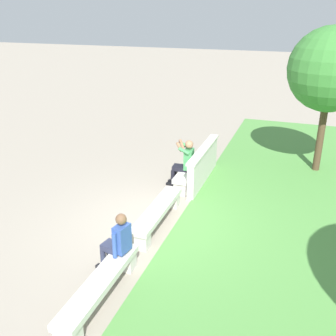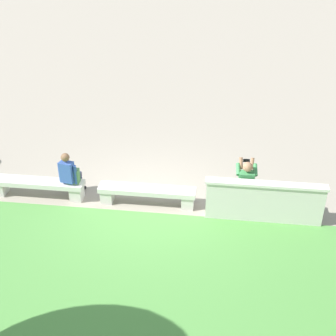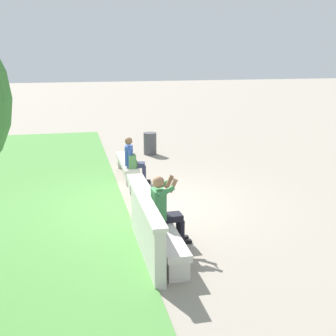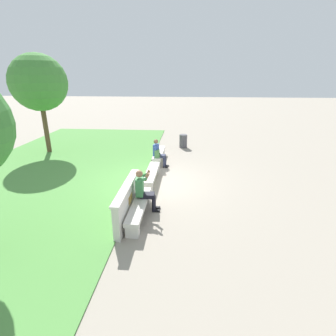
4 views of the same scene
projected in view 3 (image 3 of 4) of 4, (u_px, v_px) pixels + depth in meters
The scene contains 9 objects.
ground_plane at pixel (142, 205), 10.91m from camera, with size 80.00×80.00×0.00m, color gray.
bench_main at pixel (165, 237), 8.30m from camera, with size 2.29×0.40×0.45m.
bench_near at pixel (142, 192), 10.83m from camera, with size 2.29×0.40×0.45m.
bench_mid at pixel (127, 165), 13.37m from camera, with size 2.29×0.40×0.45m.
backrest_wall_with_plaque at pixel (146, 228), 8.18m from camera, with size 2.63×0.24×1.01m.
person_photographer at pixel (165, 206), 8.61m from camera, with size 0.49×0.74×1.32m.
person_distant at pixel (133, 159), 12.51m from camera, with size 0.48×0.72×1.26m.
backpack at pixel (132, 161), 12.43m from camera, with size 0.28×0.24×0.43m.
trash_bin at pixel (150, 143), 15.98m from camera, with size 0.44×0.44×0.75m, color #4C4C51.
Camera 3 is at (-10.24, 1.58, 3.58)m, focal length 50.00 mm.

